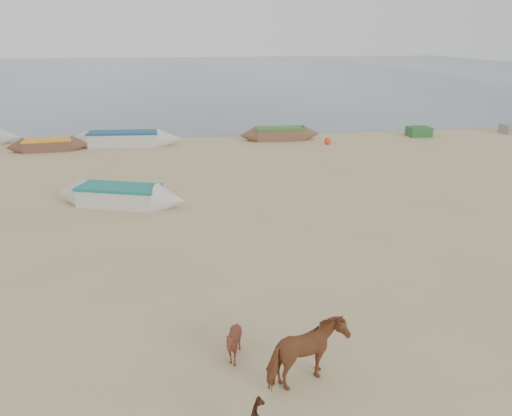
{
  "coord_description": "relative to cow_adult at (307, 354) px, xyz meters",
  "views": [
    {
      "loc": [
        -2.62,
        -12.3,
        6.81
      ],
      "look_at": [
        0.0,
        4.0,
        1.0
      ],
      "focal_mm": 35.0,
      "sensor_mm": 36.0,
      "label": 1
    }
  ],
  "objects": [
    {
      "name": "calf_front",
      "position": [
        -1.37,
        0.97,
        -0.25
      ],
      "size": [
        1.12,
        1.08,
        0.94
      ],
      "primitive_type": "imported",
      "rotation": [
        0.0,
        0.0,
        -1.03
      ],
      "color": "#5D2B1D",
      "rests_on": "ground"
    },
    {
      "name": "beach_clutter",
      "position": [
        4.0,
        23.95,
        -0.42
      ],
      "size": [
        42.69,
        3.67,
        0.64
      ],
      "color": "#326E31",
      "rests_on": "ground"
    },
    {
      "name": "cow_adult",
      "position": [
        0.0,
        0.0,
        0.0
      ],
      "size": [
        1.87,
        1.4,
        1.43
      ],
      "primitive_type": "imported",
      "rotation": [
        0.0,
        0.0,
        1.99
      ],
      "color": "brown",
      "rests_on": "ground"
    },
    {
      "name": "sea",
      "position": [
        0.27,
        86.09,
        -0.71
      ],
      "size": [
        160.0,
        160.0,
        0.0
      ],
      "primitive_type": "plane",
      "color": "slate",
      "rests_on": "ground"
    },
    {
      "name": "near_canoe",
      "position": [
        -4.84,
        12.14,
        -0.3
      ],
      "size": [
        5.78,
        3.14,
        0.84
      ],
      "primitive_type": null,
      "rotation": [
        0.0,
        0.0,
        -0.34
      ],
      "color": "silver",
      "rests_on": "ground"
    },
    {
      "name": "waterline_canoes",
      "position": [
        -3.57,
        24.61,
        -0.28
      ],
      "size": [
        56.84,
        4.17,
        0.93
      ],
      "color": "brown",
      "rests_on": "ground"
    },
    {
      "name": "ground",
      "position": [
        0.27,
        4.09,
        -0.72
      ],
      "size": [
        140.0,
        140.0,
        0.0
      ],
      "primitive_type": "plane",
      "color": "tan",
      "rests_on": "ground"
    }
  ]
}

